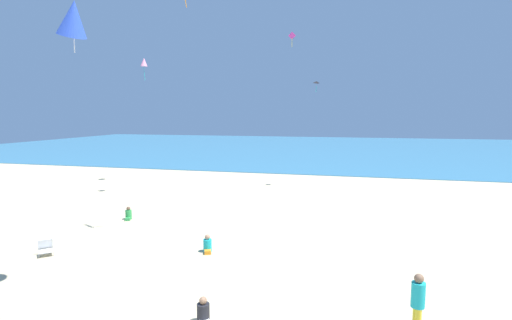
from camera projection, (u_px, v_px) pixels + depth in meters
name	position (u px, v px, depth m)	size (l,w,h in m)	color
ground_plane	(265.00, 228.00, 19.14)	(120.00, 120.00, 0.00)	#C6B58C
ocean_water	(328.00, 148.00, 64.59)	(120.00, 60.00, 0.05)	teal
beach_chair_far_left	(46.00, 248.00, 15.45)	(0.79, 0.79, 0.61)	white
person_0	(208.00, 246.00, 15.77)	(0.49, 0.64, 0.71)	#19ADB2
person_1	(128.00, 215.00, 20.66)	(0.47, 0.61, 0.68)	green
person_2	(203.00, 314.00, 10.39)	(0.56, 0.65, 0.72)	black
person_4	(418.00, 302.00, 9.57)	(0.39, 0.39, 1.69)	yellow
kite_black	(317.00, 82.00, 29.07)	(0.55, 0.53, 0.86)	black
kite_blue	(73.00, 18.00, 11.27)	(1.39, 1.28, 1.59)	blue
kite_pink	(144.00, 62.00, 31.30)	(0.75, 0.72, 1.82)	pink
kite_magenta	(292.00, 36.00, 33.21)	(0.62, 0.24, 1.28)	#DB3DA8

